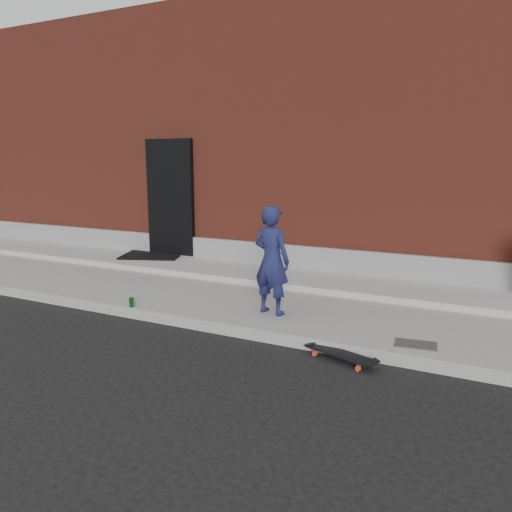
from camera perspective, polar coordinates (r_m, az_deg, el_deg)
The scene contains 9 objects.
ground at distance 6.42m, azimuth -6.19°, elevation -8.56°, with size 80.00×80.00×0.00m, color black.
sidewalk at distance 7.63m, azimuth -0.07°, elevation -4.69°, with size 20.00×3.00×0.15m, color slate.
apron at distance 8.39m, azimuth 2.70°, elevation -2.37°, with size 20.00×1.20×0.10m, color gray.
building at distance 12.50m, azimuth 11.62°, elevation 12.45°, with size 20.00×8.10×5.00m.
child at distance 6.43m, azimuth 1.79°, elevation -0.49°, with size 0.52×0.34×1.42m, color #171A42.
skateboard at distance 5.55m, azimuth 9.66°, elevation -11.01°, with size 0.84×0.46×0.09m.
soda_can at distance 7.06m, azimuth -14.01°, elevation -5.17°, with size 0.07×0.07×0.13m, color #187B26.
doormat at distance 10.11m, azimuth -11.76°, elevation 0.11°, with size 1.13×0.91×0.03m, color black.
utility_plate at distance 5.78m, azimuth 17.80°, elevation -9.62°, with size 0.44×0.28×0.01m, color #5D5D63.
Camera 1 is at (3.31, -5.06, 2.15)m, focal length 35.00 mm.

